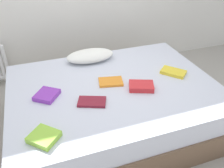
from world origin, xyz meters
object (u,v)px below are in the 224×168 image
Objects in this scene: pillow at (90,56)px; textbook_red at (141,86)px; textbook_orange at (111,82)px; textbook_purple at (47,95)px; bed at (114,106)px; textbook_lime at (44,137)px; textbook_maroon at (92,102)px; textbook_yellow at (173,72)px.

pillow reaches higher than textbook_red.
textbook_orange is 0.30m from textbook_red.
textbook_orange is at bearing -50.66° from textbook_purple.
bed is 0.90m from textbook_lime.
pillow reaches higher than textbook_maroon.
textbook_purple is at bearing 178.52° from bed.
bed is 8.73× the size of textbook_orange.
textbook_maroon is at bearing -84.97° from textbook_purple.
textbook_maroon is (-0.92, -0.20, -0.00)m from textbook_yellow.
textbook_red is at bearing -66.56° from pillow.
textbook_orange is at bearing -135.12° from textbook_yellow.
textbook_yellow is at bearing -54.24° from textbook_purple.
textbook_yellow is at bearing 0.12° from bed.
textbook_orange is (0.07, -0.51, -0.05)m from pillow.
textbook_red reaches higher than textbook_purple.
textbook_red is at bearing -112.99° from textbook_yellow.
pillow reaches higher than textbook_yellow.
bed is 0.65m from pillow.
textbook_yellow is 1.25× the size of textbook_purple.
textbook_maroon is 1.05× the size of textbook_red.
textbook_yellow reaches higher than textbook_orange.
pillow is 0.79m from textbook_maroon.
bed is 8.84× the size of textbook_red.
textbook_yellow is at bearing 8.45° from textbook_orange.
textbook_maroon is (-0.27, -0.20, 0.26)m from bed.
textbook_red is at bearing -64.05° from textbook_purple.
bed is at bearing 58.23° from textbook_maroon.
textbook_purple is at bearing 125.69° from textbook_lime.
bed is 0.71m from textbook_yellow.
textbook_orange is at bearing 82.42° from textbook_lime.
textbook_purple is (-0.54, -0.54, -0.04)m from pillow.
pillow is at bearing 98.28° from bed.
textbook_purple is at bearing 170.27° from textbook_maroon.
textbook_yellow is 1.08× the size of textbook_red.
textbook_lime is 0.52m from textbook_maroon.
textbook_orange is (0.61, 0.03, -0.01)m from textbook_purple.
textbook_maroon is at bearing -118.88° from textbook_yellow.
textbook_lime is (-1.35, -0.50, 0.01)m from textbook_yellow.
bed is 0.38m from textbook_red.
textbook_purple is at bearing -164.70° from textbook_orange.
pillow is at bearing 97.75° from textbook_maroon.
textbook_red reaches higher than textbook_yellow.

